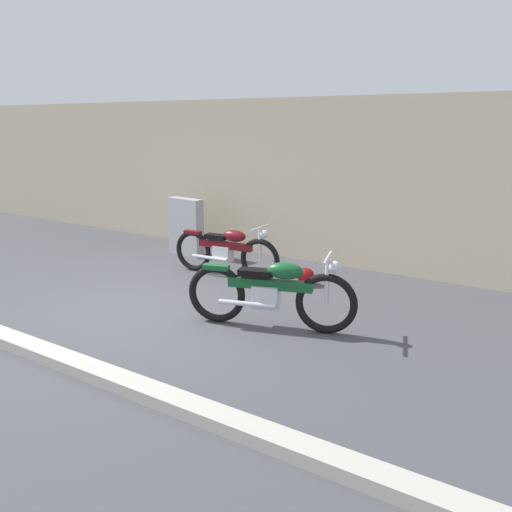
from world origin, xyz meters
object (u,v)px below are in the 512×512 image
at_px(stone_marker, 186,227).
at_px(motorcycle_green, 271,292).
at_px(helmet, 306,276).
at_px(motorcycle_maroon, 226,251).

height_order(stone_marker, motorcycle_green, stone_marker).
bearing_deg(helmet, motorcycle_maroon, -168.51).
distance_m(helmet, motorcycle_green, 1.84).
bearing_deg(stone_marker, motorcycle_green, -34.35).
bearing_deg(motorcycle_green, motorcycle_maroon, 122.33).
height_order(stone_marker, helmet, stone_marker).
distance_m(stone_marker, motorcycle_green, 3.91).
bearing_deg(stone_marker, motorcycle_maroon, -26.11).
xyz_separation_m(helmet, motorcycle_green, (0.45, -1.76, 0.32)).
bearing_deg(helmet, motorcycle_green, -75.63).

